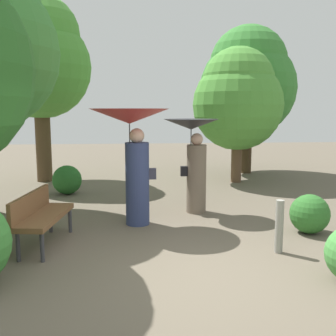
{
  "coord_description": "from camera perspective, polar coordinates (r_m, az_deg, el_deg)",
  "views": [
    {
      "loc": [
        -0.68,
        -4.87,
        2.09
      ],
      "look_at": [
        0.0,
        2.72,
        0.97
      ],
      "focal_mm": 42.13,
      "sensor_mm": 36.0,
      "label": 1
    }
  ],
  "objects": [
    {
      "name": "tree_far_back",
      "position": [
        12.18,
        -18.1,
        14.93
      ],
      "size": [
        2.91,
        2.91,
        5.34
      ],
      "color": "#4C3823",
      "rests_on": "ground"
    },
    {
      "name": "bush_path_right",
      "position": [
        7.18,
        19.81,
        -6.26
      ],
      "size": [
        0.67,
        0.67,
        0.67
      ],
      "primitive_type": "sphere",
      "color": "#2D6B28",
      "rests_on": "ground"
    },
    {
      "name": "tree_near_right",
      "position": [
        13.41,
        11.5,
        12.28
      ],
      "size": [
        3.14,
        3.14,
        4.8
      ],
      "color": "#42301E",
      "rests_on": "ground"
    },
    {
      "name": "park_bench",
      "position": [
        6.42,
        -17.95,
        -6.26
      ],
      "size": [
        0.68,
        1.55,
        0.83
      ],
      "rotation": [
        0.0,
        0.0,
        1.44
      ],
      "color": "#38383D",
      "rests_on": "ground"
    },
    {
      "name": "person_left",
      "position": [
        7.1,
        -5.19,
        4.1
      ],
      "size": [
        1.43,
        1.43,
        2.11
      ],
      "rotation": [
        0.0,
        0.0,
        1.65
      ],
      "color": "navy",
      "rests_on": "ground"
    },
    {
      "name": "person_right",
      "position": [
        7.98,
        3.73,
        2.66
      ],
      "size": [
        1.11,
        1.11,
        1.91
      ],
      "rotation": [
        0.0,
        0.0,
        1.65
      ],
      "color": "#6B5B4C",
      "rests_on": "ground"
    },
    {
      "name": "tree_mid_right",
      "position": [
        11.55,
        10.08,
        9.94
      ],
      "size": [
        2.58,
        2.58,
        3.87
      ],
      "color": "brown",
      "rests_on": "ground"
    },
    {
      "name": "path_marker_post",
      "position": [
        6.06,
        15.79,
        -8.15
      ],
      "size": [
        0.12,
        0.12,
        0.79
      ],
      "primitive_type": "cylinder",
      "color": "gray",
      "rests_on": "ground"
    },
    {
      "name": "bush_far_side",
      "position": [
        10.15,
        -14.4,
        -1.67
      ],
      "size": [
        0.73,
        0.73,
        0.73
      ],
      "primitive_type": "sphere",
      "color": "#235B23",
      "rests_on": "ground"
    },
    {
      "name": "ground_plane",
      "position": [
        5.34,
        2.68,
        -14.64
      ],
      "size": [
        40.0,
        40.0,
        0.0
      ],
      "primitive_type": "plane",
      "color": "brown"
    }
  ]
}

